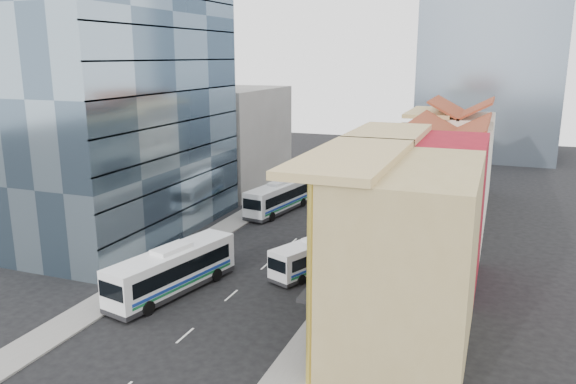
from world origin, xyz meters
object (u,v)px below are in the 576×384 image
at_px(office_tower, 125,90).
at_px(bus_left_far, 279,196).
at_px(bus_right, 317,254).
at_px(bus_left_near, 173,269).
at_px(shophouse_tan, 407,258).

height_order(office_tower, bus_left_far, office_tower).
xyz_separation_m(office_tower, bus_right, (21.69, -3.66, -13.40)).
distance_m(bus_left_near, bus_left_far, 25.17).
bearing_deg(bus_right, bus_left_far, 144.21).
bearing_deg(bus_left_far, bus_right, -49.30).
bearing_deg(bus_left_near, bus_left_far, 104.51).
bearing_deg(shophouse_tan, bus_right, 131.98).
xyz_separation_m(shophouse_tan, office_tower, (-31.00, 14.00, 9.00)).
xyz_separation_m(bus_left_near, bus_left_far, (-0.93, 25.15, -0.06)).
bearing_deg(office_tower, bus_right, -9.57).
xyz_separation_m(shophouse_tan, bus_right, (-9.31, 10.34, -4.40)).
relative_size(bus_left_far, bus_right, 1.19).
xyz_separation_m(office_tower, bus_left_far, (11.50, 13.06, -13.10)).
height_order(office_tower, bus_left_near, office_tower).
relative_size(office_tower, bus_left_far, 2.54).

